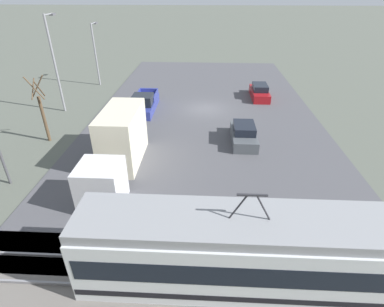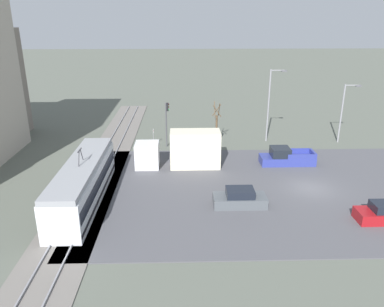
% 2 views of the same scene
% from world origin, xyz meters
% --- Properties ---
extents(ground_plane, '(320.00, 320.00, 0.00)m').
position_xyz_m(ground_plane, '(0.00, 0.00, 0.00)').
color(ground_plane, '#565B51').
extents(road_surface, '(20.80, 39.95, 0.08)m').
position_xyz_m(road_surface, '(0.00, 0.00, 0.04)').
color(road_surface, '#4C4C51').
rests_on(road_surface, ground).
extents(rail_bed, '(67.41, 4.40, 0.22)m').
position_xyz_m(rail_bed, '(0.00, 19.67, 0.05)').
color(rail_bed, slate).
rests_on(rail_bed, ground).
extents(light_rail_tram, '(13.37, 2.83, 4.48)m').
position_xyz_m(light_rail_tram, '(-1.80, 19.67, 1.70)').
color(light_rail_tram, silver).
rests_on(light_rail_tram, ground).
extents(box_truck, '(2.35, 8.55, 3.74)m').
position_xyz_m(box_truck, '(5.58, 11.35, 1.80)').
color(box_truck, silver).
rests_on(box_truck, ground).
extents(pickup_truck, '(2.04, 5.57, 1.78)m').
position_xyz_m(pickup_truck, '(5.98, 0.69, 0.75)').
color(pickup_truck, navy).
rests_on(pickup_truck, ground).
extents(sedan_car_1, '(1.87, 4.27, 1.47)m').
position_xyz_m(sedan_car_1, '(-3.07, 6.89, 0.69)').
color(sedan_car_1, '#4C5156').
rests_on(sedan_car_1, ground).
extents(traffic_light_pole, '(0.28, 0.47, 5.26)m').
position_xyz_m(traffic_light_pole, '(12.19, 13.23, 3.41)').
color(traffic_light_pole, '#47474C').
rests_on(traffic_light_pole, ground).
extents(street_tree, '(1.23, 1.02, 5.24)m').
position_xyz_m(street_tree, '(12.46, 7.38, 2.38)').
color(street_tree, brown).
rests_on(street_tree, ground).
extents(street_lamp_near_crossing, '(0.36, 1.95, 7.11)m').
position_xyz_m(street_lamp_near_crossing, '(13.21, -7.95, 4.16)').
color(street_lamp_near_crossing, gray).
rests_on(street_lamp_near_crossing, ground).
extents(street_lamp_mid_block, '(0.36, 1.95, 8.78)m').
position_xyz_m(street_lamp_mid_block, '(13.91, 0.83, 5.02)').
color(street_lamp_mid_block, gray).
rests_on(street_lamp_mid_block, ground).
extents(no_parking_sign, '(0.32, 0.08, 2.12)m').
position_xyz_m(no_parking_sign, '(12.37, 14.87, 1.30)').
color(no_parking_sign, gray).
rests_on(no_parking_sign, ground).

